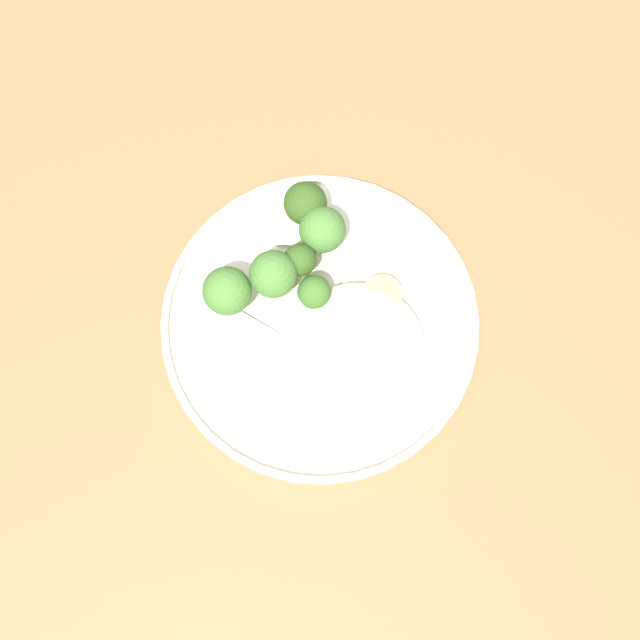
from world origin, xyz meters
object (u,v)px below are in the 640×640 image
Objects in this scene: seared_scallop_on_noodles at (330,356)px; seared_scallop_right_edge at (402,360)px; broccoli_floret_small_sprig at (305,204)px; seared_scallop_left_edge at (382,295)px; seared_scallop_half_hidden at (345,327)px; seared_scallop_front_small at (374,379)px; broccoli_floret_right_tilted at (227,291)px; dinner_plate at (320,323)px; broccoli_floret_rear_charred at (273,275)px; seared_scallop_rear_pale at (352,368)px; seared_scallop_tilted_round at (360,346)px; broccoli_floret_beside_noodles at (322,230)px; broccoli_floret_center_pile at (314,292)px; broccoli_floret_front_edge at (300,261)px.

seared_scallop_right_edge is at bearing -128.89° from seared_scallop_on_noodles.
seared_scallop_left_edge is at bearing -173.77° from broccoli_floret_small_sprig.
seared_scallop_left_edge is at bearing -84.18° from seared_scallop_half_hidden.
seared_scallop_front_small is at bearing 166.49° from broccoli_floret_small_sprig.
seared_scallop_half_hidden is at bearing -139.13° from broccoli_floret_right_tilted.
broccoli_floret_small_sprig reaches higher than dinner_plate.
dinner_plate is at bearing -163.71° from broccoli_floret_rear_charred.
seared_scallop_rear_pale is at bearing 154.47° from seared_scallop_half_hidden.
seared_scallop_tilted_round is 0.44× the size of broccoli_floret_right_tilted.
broccoli_floret_beside_noodles is 0.06m from broccoli_floret_center_pile.
broccoli_floret_front_edge is at bearing 1.60° from seared_scallop_tilted_round.
seared_scallop_right_edge is 0.14m from broccoli_floret_rear_charred.
seared_scallop_left_edge is at bearing -130.88° from broccoli_floret_rear_charred.
seared_scallop_tilted_round is 0.59× the size of broccoli_floret_center_pile.
seared_scallop_tilted_round is at bearing -107.38° from seared_scallop_on_noodles.
seared_scallop_right_edge is at bearing -168.31° from broccoli_floret_front_edge.
seared_scallop_half_hidden is (0.05, -0.01, 0.00)m from seared_scallop_front_small.
seared_scallop_on_noodles is at bearing 25.44° from seared_scallop_rear_pale.
dinner_plate is 11.50× the size of seared_scallop_tilted_round.
seared_scallop_front_small is 0.15m from broccoli_floret_right_tilted.
seared_scallop_tilted_round is at bearing -172.98° from broccoli_floret_center_pile.
seared_scallop_on_noodles is 0.03m from seared_scallop_tilted_round.
broccoli_floret_front_edge is 0.95× the size of broccoli_floret_small_sprig.
broccoli_floret_small_sprig is at bearing 6.23° from seared_scallop_left_edge.
broccoli_floret_center_pile reaches higher than seared_scallop_front_small.
broccoli_floret_right_tilted reaches higher than seared_scallop_rear_pale.
broccoli_floret_small_sprig reaches higher than seared_scallop_on_noodles.
broccoli_floret_right_tilted reaches higher than seared_scallop_half_hidden.
broccoli_floret_center_pile is at bearing -123.70° from broccoli_floret_right_tilted.
seared_scallop_on_noodles is 0.46× the size of broccoli_floret_small_sprig.
broccoli_floret_right_tilted is 0.11m from broccoli_floret_small_sprig.
broccoli_floret_front_edge is at bearing -16.90° from seared_scallop_on_noodles.
broccoli_floret_small_sprig is at bearing -3.42° from seared_scallop_right_edge.
seared_scallop_front_small is at bearing 167.62° from seared_scallop_tilted_round.
seared_scallop_front_small is at bearing -154.59° from broccoli_floret_right_tilted.
seared_scallop_front_small is 0.02m from seared_scallop_rear_pale.
broccoli_floret_front_edge is (0.12, 0.03, 0.02)m from seared_scallop_right_edge.
broccoli_floret_beside_noodles reaches higher than seared_scallop_right_edge.
broccoli_floret_small_sprig is 1.29× the size of broccoli_floret_center_pile.
broccoli_floret_beside_noodles reaches higher than seared_scallop_half_hidden.
seared_scallop_on_noodles reaches higher than dinner_plate.
seared_scallop_left_edge is 0.05m from seared_scallop_tilted_round.
seared_scallop_half_hidden reaches higher than seared_scallop_tilted_round.
seared_scallop_on_noodles is 0.49× the size of broccoli_floret_front_edge.
seared_scallop_right_edge is 0.10m from broccoli_floret_center_pile.
seared_scallop_left_edge is 0.06m from broccoli_floret_center_pile.
seared_scallop_right_edge is 0.68× the size of seared_scallop_rear_pale.
seared_scallop_tilted_round is 0.14m from broccoli_floret_small_sprig.
seared_scallop_right_edge is at bearing -145.22° from broccoli_floret_right_tilted.
broccoli_floret_beside_noodles reaches higher than seared_scallop_front_small.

